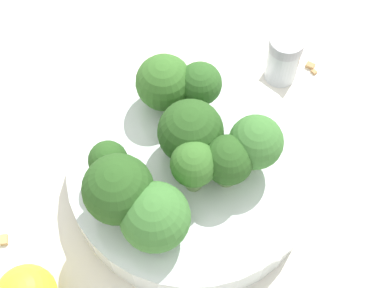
# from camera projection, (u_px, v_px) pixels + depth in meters

# --- Properties ---
(ground_plane) EXTENTS (3.00, 3.00, 0.00)m
(ground_plane) POSITION_uv_depth(u_px,v_px,m) (192.00, 181.00, 0.50)
(ground_plane) COLOR silver
(bowl) EXTENTS (0.22, 0.22, 0.04)m
(bowl) POSITION_uv_depth(u_px,v_px,m) (192.00, 172.00, 0.49)
(bowl) COLOR silver
(bowl) RESTS_ON ground_plane
(broccoli_floret_0) EXTENTS (0.04, 0.04, 0.06)m
(broccoli_floret_0) POSITION_uv_depth(u_px,v_px,m) (228.00, 161.00, 0.44)
(broccoli_floret_0) COLOR #7A9E5B
(broccoli_floret_0) RESTS_ON bowl
(broccoli_floret_1) EXTENTS (0.05, 0.05, 0.06)m
(broccoli_floret_1) POSITION_uv_depth(u_px,v_px,m) (256.00, 143.00, 0.44)
(broccoli_floret_1) COLOR #84AD66
(broccoli_floret_1) RESTS_ON bowl
(broccoli_floret_2) EXTENTS (0.06, 0.06, 0.06)m
(broccoli_floret_2) POSITION_uv_depth(u_px,v_px,m) (191.00, 133.00, 0.45)
(broccoli_floret_2) COLOR #8EB770
(broccoli_floret_2) RESTS_ON bowl
(broccoli_floret_3) EXTENTS (0.05, 0.05, 0.06)m
(broccoli_floret_3) POSITION_uv_depth(u_px,v_px,m) (164.00, 83.00, 0.48)
(broccoli_floret_3) COLOR #8EB770
(broccoli_floret_3) RESTS_ON bowl
(broccoli_floret_4) EXTENTS (0.06, 0.06, 0.07)m
(broccoli_floret_4) POSITION_uv_depth(u_px,v_px,m) (118.00, 190.00, 0.42)
(broccoli_floret_4) COLOR #7A9E5B
(broccoli_floret_4) RESTS_ON bowl
(broccoli_floret_5) EXTENTS (0.03, 0.03, 0.04)m
(broccoli_floret_5) POSITION_uv_depth(u_px,v_px,m) (109.00, 162.00, 0.44)
(broccoli_floret_5) COLOR #84AD66
(broccoli_floret_5) RESTS_ON bowl
(broccoli_floret_6) EXTENTS (0.04, 0.04, 0.06)m
(broccoli_floret_6) POSITION_uv_depth(u_px,v_px,m) (194.00, 165.00, 0.43)
(broccoli_floret_6) COLOR #7A9E5B
(broccoli_floret_6) RESTS_ON bowl
(broccoli_floret_7) EXTENTS (0.06, 0.06, 0.06)m
(broccoli_floret_7) POSITION_uv_depth(u_px,v_px,m) (155.00, 217.00, 0.41)
(broccoli_floret_7) COLOR #7A9E5B
(broccoli_floret_7) RESTS_ON bowl
(broccoli_floret_8) EXTENTS (0.04, 0.04, 0.05)m
(broccoli_floret_8) POSITION_uv_depth(u_px,v_px,m) (200.00, 84.00, 0.48)
(broccoli_floret_8) COLOR #84AD66
(broccoli_floret_8) RESTS_ON bowl
(pepper_shaker) EXTENTS (0.03, 0.03, 0.06)m
(pepper_shaker) POSITION_uv_depth(u_px,v_px,m) (281.00, 57.00, 0.54)
(pepper_shaker) COLOR #B2B7BC
(pepper_shaker) RESTS_ON ground_plane
(almond_crumb_0) EXTENTS (0.01, 0.01, 0.01)m
(almond_crumb_0) POSITION_uv_depth(u_px,v_px,m) (314.00, 71.00, 0.57)
(almond_crumb_0) COLOR #AD7F4C
(almond_crumb_0) RESTS_ON ground_plane
(almond_crumb_1) EXTENTS (0.01, 0.01, 0.01)m
(almond_crumb_1) POSITION_uv_depth(u_px,v_px,m) (311.00, 64.00, 0.57)
(almond_crumb_1) COLOR #AD7F4C
(almond_crumb_1) RESTS_ON ground_plane
(almond_crumb_3) EXTENTS (0.01, 0.01, 0.01)m
(almond_crumb_3) POSITION_uv_depth(u_px,v_px,m) (3.00, 239.00, 0.47)
(almond_crumb_3) COLOR tan
(almond_crumb_3) RESTS_ON ground_plane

